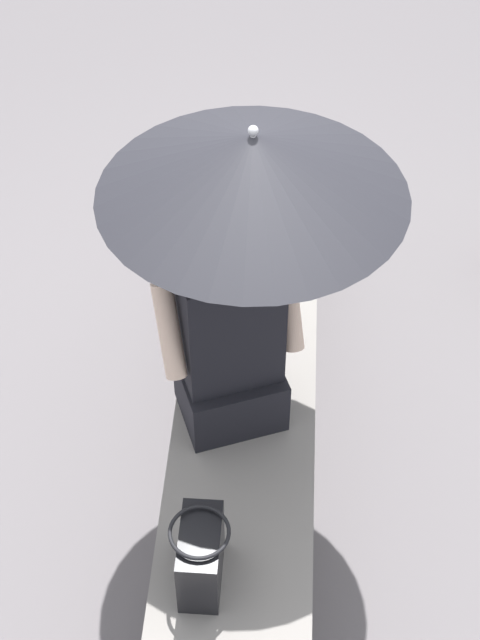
% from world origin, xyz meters
% --- Properties ---
extents(ground_plane, '(14.00, 14.00, 0.00)m').
position_xyz_m(ground_plane, '(0.00, 0.00, 0.00)').
color(ground_plane, '#605B5E').
extents(stone_bench, '(2.53, 0.50, 0.43)m').
position_xyz_m(stone_bench, '(0.00, 0.00, 0.21)').
color(stone_bench, gray).
rests_on(stone_bench, ground).
extents(person_seated, '(0.38, 0.51, 0.90)m').
position_xyz_m(person_seated, '(0.23, -0.05, 0.81)').
color(person_seated, black).
rests_on(person_seated, stone_bench).
extents(parasol, '(0.93, 0.93, 1.16)m').
position_xyz_m(parasol, '(0.15, 0.01, 1.45)').
color(parasol, '#B7B7BC').
rests_on(parasol, stone_bench).
extents(handbag_black, '(0.24, 0.18, 0.27)m').
position_xyz_m(handbag_black, '(0.89, -0.09, 0.56)').
color(handbag_black, black).
rests_on(handbag_black, stone_bench).
extents(magazine, '(0.30, 0.23, 0.01)m').
position_xyz_m(magazine, '(-0.81, 0.06, 0.43)').
color(magazine, '#339ED1').
rests_on(magazine, stone_bench).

